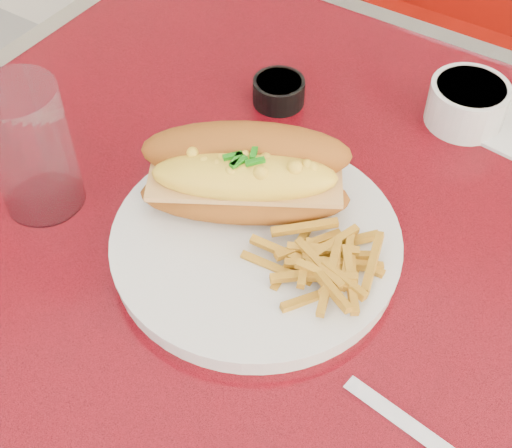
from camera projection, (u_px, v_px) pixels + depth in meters
The scene contains 8 objects.
diner_table at pixel (386, 361), 0.82m from camera, with size 1.23×0.83×0.77m.
dinner_plate at pixel (256, 243), 0.71m from camera, with size 0.32×0.32×0.02m.
mac_hoagie at pixel (245, 174), 0.71m from camera, with size 0.23×0.19×0.09m.
fries_pile at pixel (321, 257), 0.67m from camera, with size 0.10×0.09×0.03m, color gold, non-canonical shape.
fork at pixel (329, 243), 0.70m from camera, with size 0.06×0.13×0.00m.
gravy_ramekin at pixel (467, 103), 0.83m from camera, with size 0.12×0.12×0.05m.
sauce_cup_left at pixel (279, 90), 0.86m from camera, with size 0.08×0.08×0.03m.
water_tumbler at pixel (31, 149), 0.71m from camera, with size 0.08×0.08×0.15m, color silver.
Camera 1 is at (0.11, -0.44, 1.33)m, focal length 50.00 mm.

